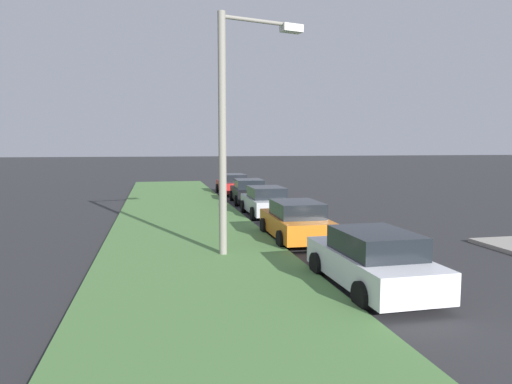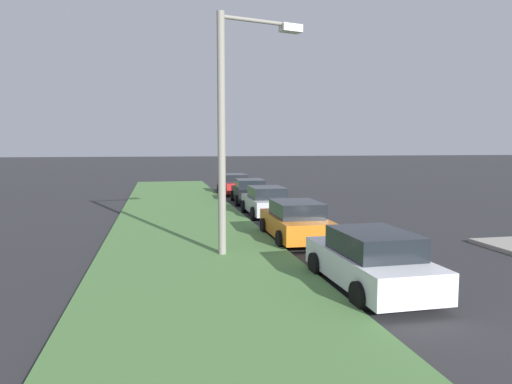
# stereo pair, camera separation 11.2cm
# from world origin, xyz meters

# --- Properties ---
(grass_median) EXTENTS (60.00, 6.00, 0.12)m
(grass_median) POSITION_xyz_m (10.00, 7.04, 0.06)
(grass_median) COLOR #517F42
(grass_median) RESTS_ON ground
(parked_car_white) EXTENTS (4.32, 2.07, 1.47)m
(parked_car_white) POSITION_xyz_m (5.59, 3.09, 0.72)
(parked_car_white) COLOR silver
(parked_car_white) RESTS_ON ground
(parked_car_orange) EXTENTS (4.33, 2.08, 1.47)m
(parked_car_orange) POSITION_xyz_m (11.62, 3.17, 0.72)
(parked_car_orange) COLOR orange
(parked_car_orange) RESTS_ON ground
(parked_car_silver) EXTENTS (4.32, 2.06, 1.47)m
(parked_car_silver) POSITION_xyz_m (17.76, 2.85, 0.72)
(parked_car_silver) COLOR #B2B5BA
(parked_car_silver) RESTS_ON ground
(parked_car_black) EXTENTS (4.39, 2.20, 1.47)m
(parked_car_black) POSITION_xyz_m (22.98, 2.68, 0.72)
(parked_car_black) COLOR black
(parked_car_black) RESTS_ON ground
(parked_car_red) EXTENTS (4.34, 2.10, 1.47)m
(parked_car_red) POSITION_xyz_m (28.34, 2.76, 0.72)
(parked_car_red) COLOR red
(parked_car_red) RESTS_ON ground
(streetlight) EXTENTS (0.92, 2.84, 7.50)m
(streetlight) POSITION_xyz_m (9.63, 5.84, 4.39)
(streetlight) COLOR gray
(streetlight) RESTS_ON ground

